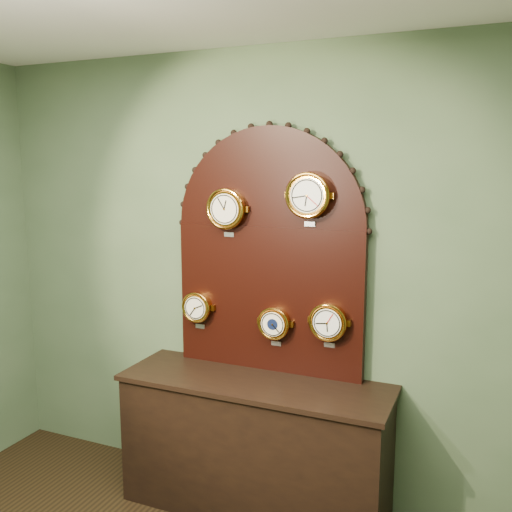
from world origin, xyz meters
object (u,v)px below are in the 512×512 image
at_px(tide_clock, 328,322).
at_px(roman_clock, 227,209).
at_px(shop_counter, 255,447).
at_px(barometer, 274,323).
at_px(arabic_clock, 308,195).
at_px(hygrometer, 197,307).
at_px(display_board, 269,244).

bearing_deg(tide_clock, roman_clock, -179.95).
distance_m(shop_counter, barometer, 0.77).
height_order(roman_clock, arabic_clock, arabic_clock).
xyz_separation_m(hygrometer, tide_clock, (0.87, -0.00, 0.00)).
xyz_separation_m(roman_clock, tide_clock, (0.65, 0.00, -0.64)).
distance_m(shop_counter, tide_clock, 0.91).
xyz_separation_m(roman_clock, arabic_clock, (0.52, -0.00, 0.09)).
height_order(shop_counter, barometer, barometer).
relative_size(display_board, tide_clock, 5.49).
bearing_deg(arabic_clock, barometer, 179.62).
xyz_separation_m(shop_counter, barometer, (0.06, 0.15, 0.75)).
relative_size(display_board, arabic_clock, 4.86).
bearing_deg(tide_clock, hygrometer, 179.95).
distance_m(roman_clock, tide_clock, 0.91).
relative_size(roman_clock, tide_clock, 1.08).
bearing_deg(shop_counter, barometer, 67.27).
relative_size(barometer, tide_clock, 0.91).
distance_m(shop_counter, hygrometer, 0.94).
distance_m(shop_counter, roman_clock, 1.46).
bearing_deg(roman_clock, arabic_clock, -0.03).
distance_m(roman_clock, arabic_clock, 0.53).
distance_m(shop_counter, display_board, 1.25).
distance_m(arabic_clock, hygrometer, 1.04).
distance_m(display_board, roman_clock, 0.33).
height_order(display_board, hygrometer, display_board).
relative_size(display_board, barometer, 6.01).
bearing_deg(display_board, arabic_clock, -14.12).
bearing_deg(shop_counter, hygrometer, 161.76).
bearing_deg(hygrometer, tide_clock, -0.05).
xyz_separation_m(display_board, hygrometer, (-0.47, -0.07, -0.43)).
bearing_deg(hygrometer, barometer, -0.03).
distance_m(roman_clock, barometer, 0.75).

